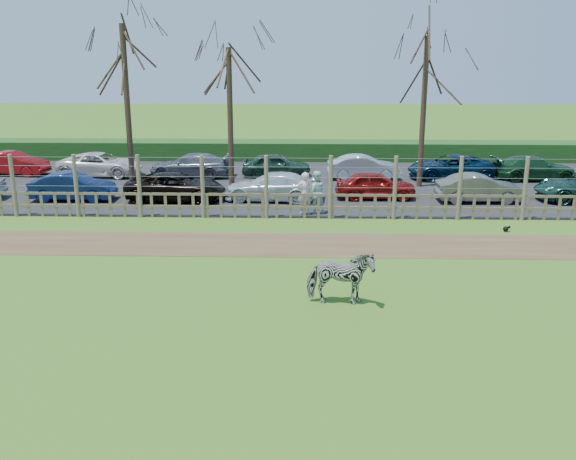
{
  "coord_description": "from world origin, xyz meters",
  "views": [
    {
      "loc": [
        1.54,
        -16.45,
        6.56
      ],
      "look_at": [
        1.0,
        2.5,
        1.1
      ],
      "focal_mm": 40.0,
      "sensor_mm": 36.0,
      "label": 1
    }
  ],
  "objects_px": {
    "visitor_a": "(305,193)",
    "tree_right": "(425,75)",
    "car_2": "(176,187)",
    "car_7": "(13,163)",
    "tree_left": "(125,68)",
    "visitor_b": "(316,192)",
    "car_5": "(479,188)",
    "car_11": "(364,167)",
    "tree_mid": "(229,84)",
    "crow": "(506,229)",
    "car_1": "(73,187)",
    "car_13": "(534,168)",
    "car_3": "(271,187)",
    "car_12": "(451,167)",
    "car_10": "(276,165)",
    "car_8": "(100,164)",
    "car_9": "(190,165)",
    "zebra": "(340,278)",
    "car_4": "(376,185)"
  },
  "relations": [
    {
      "from": "visitor_a",
      "to": "car_12",
      "type": "bearing_deg",
      "value": -144.27
    },
    {
      "from": "car_7",
      "to": "car_8",
      "type": "xyz_separation_m",
      "value": [
        4.66,
        -0.13,
        0.0
      ]
    },
    {
      "from": "car_8",
      "to": "car_5",
      "type": "bearing_deg",
      "value": -102.29
    },
    {
      "from": "car_2",
      "to": "zebra",
      "type": "bearing_deg",
      "value": -149.22
    },
    {
      "from": "car_4",
      "to": "car_8",
      "type": "xyz_separation_m",
      "value": [
        -13.74,
        4.76,
        0.0
      ]
    },
    {
      "from": "car_4",
      "to": "car_11",
      "type": "bearing_deg",
      "value": 1.2
    },
    {
      "from": "car_8",
      "to": "car_12",
      "type": "relative_size",
      "value": 1.0
    },
    {
      "from": "car_8",
      "to": "car_10",
      "type": "height_order",
      "value": "same"
    },
    {
      "from": "crow",
      "to": "tree_right",
      "type": "bearing_deg",
      "value": 103.9
    },
    {
      "from": "visitor_a",
      "to": "car_8",
      "type": "relative_size",
      "value": 0.4
    },
    {
      "from": "car_1",
      "to": "car_7",
      "type": "xyz_separation_m",
      "value": [
        -5.15,
        5.59,
        0.0
      ]
    },
    {
      "from": "car_2",
      "to": "car_13",
      "type": "distance_m",
      "value": 17.85
    },
    {
      "from": "visitor_a",
      "to": "car_10",
      "type": "relative_size",
      "value": 0.49
    },
    {
      "from": "crow",
      "to": "car_3",
      "type": "bearing_deg",
      "value": 152.69
    },
    {
      "from": "car_5",
      "to": "car_11",
      "type": "bearing_deg",
      "value": 41.38
    },
    {
      "from": "zebra",
      "to": "car_2",
      "type": "bearing_deg",
      "value": 30.54
    },
    {
      "from": "car_1",
      "to": "visitor_b",
      "type": "bearing_deg",
      "value": -101.59
    },
    {
      "from": "tree_right",
      "to": "car_5",
      "type": "relative_size",
      "value": 2.02
    },
    {
      "from": "car_10",
      "to": "car_11",
      "type": "height_order",
      "value": "same"
    },
    {
      "from": "visitor_a",
      "to": "car_12",
      "type": "height_order",
      "value": "visitor_a"
    },
    {
      "from": "car_5",
      "to": "car_7",
      "type": "bearing_deg",
      "value": 74.95
    },
    {
      "from": "car_1",
      "to": "car_13",
      "type": "bearing_deg",
      "value": -78.02
    },
    {
      "from": "visitor_a",
      "to": "tree_right",
      "type": "bearing_deg",
      "value": -144.26
    },
    {
      "from": "visitor_a",
      "to": "visitor_b",
      "type": "height_order",
      "value": "same"
    },
    {
      "from": "tree_left",
      "to": "car_7",
      "type": "height_order",
      "value": "tree_left"
    },
    {
      "from": "car_5",
      "to": "car_13",
      "type": "relative_size",
      "value": 0.88
    },
    {
      "from": "visitor_b",
      "to": "crow",
      "type": "xyz_separation_m",
      "value": [
        6.95,
        -2.37,
        -0.79
      ]
    },
    {
      "from": "car_7",
      "to": "car_9",
      "type": "relative_size",
      "value": 0.88
    },
    {
      "from": "crow",
      "to": "car_4",
      "type": "xyz_separation_m",
      "value": [
        -4.28,
        5.02,
        0.53
      ]
    },
    {
      "from": "tree_right",
      "to": "zebra",
      "type": "xyz_separation_m",
      "value": [
        -4.54,
        -14.71,
        -4.5
      ]
    },
    {
      "from": "car_2",
      "to": "car_5",
      "type": "distance_m",
      "value": 13.17
    },
    {
      "from": "tree_right",
      "to": "car_3",
      "type": "xyz_separation_m",
      "value": [
        -6.96,
        -3.08,
        -4.6
      ]
    },
    {
      "from": "tree_left",
      "to": "visitor_b",
      "type": "distance_m",
      "value": 10.39
    },
    {
      "from": "tree_right",
      "to": "car_5",
      "type": "bearing_deg",
      "value": -57.36
    },
    {
      "from": "car_9",
      "to": "car_11",
      "type": "height_order",
      "value": "same"
    },
    {
      "from": "car_1",
      "to": "car_9",
      "type": "distance_m",
      "value": 6.79
    },
    {
      "from": "car_7",
      "to": "car_10",
      "type": "relative_size",
      "value": 1.03
    },
    {
      "from": "car_10",
      "to": "tree_right",
      "type": "bearing_deg",
      "value": -108.89
    },
    {
      "from": "tree_right",
      "to": "car_9",
      "type": "relative_size",
      "value": 1.78
    },
    {
      "from": "car_1",
      "to": "car_8",
      "type": "height_order",
      "value": "same"
    },
    {
      "from": "zebra",
      "to": "car_1",
      "type": "distance_m",
      "value": 15.89
    },
    {
      "from": "crow",
      "to": "car_8",
      "type": "xyz_separation_m",
      "value": [
        -18.02,
        9.79,
        0.53
      ]
    },
    {
      "from": "visitor_a",
      "to": "car_8",
      "type": "xyz_separation_m",
      "value": [
        -10.62,
        7.65,
        -0.26
      ]
    },
    {
      "from": "car_2",
      "to": "car_7",
      "type": "bearing_deg",
      "value": 61.44
    },
    {
      "from": "tree_mid",
      "to": "visitor_a",
      "type": "distance_m",
      "value": 7.3
    },
    {
      "from": "tree_left",
      "to": "car_12",
      "type": "distance_m",
      "value": 16.53
    },
    {
      "from": "crow",
      "to": "car_5",
      "type": "bearing_deg",
      "value": 88.33
    },
    {
      "from": "tree_mid",
      "to": "visitor_a",
      "type": "bearing_deg",
      "value": -55.17
    },
    {
      "from": "car_1",
      "to": "car_11",
      "type": "distance_m",
      "value": 14.04
    },
    {
      "from": "tree_mid",
      "to": "car_5",
      "type": "bearing_deg",
      "value": -13.58
    }
  ]
}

